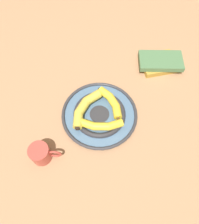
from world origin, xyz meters
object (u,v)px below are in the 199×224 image
(banana_c, at_px, (85,107))
(coffee_mug, at_px, (41,153))
(decorative_bowl, at_px, (100,114))
(book_stack, at_px, (160,62))
(banana_a, at_px, (101,125))
(banana_b, at_px, (112,103))

(banana_c, distance_m, coffee_mug, 0.25)
(coffee_mug, bearing_deg, decorative_bowl, 40.69)
(banana_c, bearing_deg, book_stack, 154.76)
(banana_a, xyz_separation_m, book_stack, (-0.37, 0.25, -0.02))
(banana_c, bearing_deg, decorative_bowl, 104.09)
(decorative_bowl, height_order, book_stack, book_stack)
(book_stack, bearing_deg, coffee_mug, -141.55)
(banana_a, relative_size, book_stack, 0.90)
(book_stack, relative_size, coffee_mug, 1.79)
(decorative_bowl, xyz_separation_m, coffee_mug, (0.20, -0.20, 0.03))
(banana_a, height_order, coffee_mug, coffee_mug)
(decorative_bowl, relative_size, banana_c, 1.59)
(banana_c, bearing_deg, coffee_mug, -11.48)
(banana_c, height_order, book_stack, banana_c)
(banana_a, distance_m, banana_b, 0.11)
(banana_b, bearing_deg, decorative_bowl, 98.18)
(decorative_bowl, distance_m, book_stack, 0.40)
(decorative_bowl, height_order, banana_a, banana_a)
(banana_b, bearing_deg, banana_a, 127.02)
(decorative_bowl, bearing_deg, book_stack, 140.27)
(banana_b, bearing_deg, book_stack, -72.76)
(decorative_bowl, relative_size, book_stack, 1.50)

